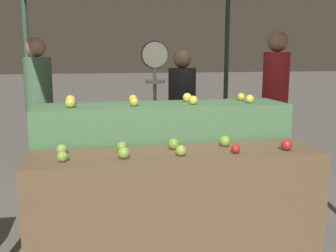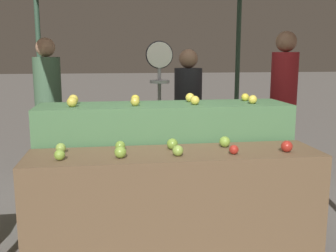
# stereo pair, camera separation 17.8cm
# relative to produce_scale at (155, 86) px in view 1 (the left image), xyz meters

# --- Properties ---
(ground_plane) EXTENTS (60.00, 60.00, 0.00)m
(ground_plane) POSITION_rel_produce_scale_xyz_m (-0.02, -1.12, -1.21)
(ground_plane) COLOR slate
(display_counter_front) EXTENTS (2.23, 0.55, 0.79)m
(display_counter_front) POSITION_rel_produce_scale_xyz_m (-0.02, -1.12, -0.81)
(display_counter_front) COLOR brown
(display_counter_front) RESTS_ON ground_plane
(display_counter_back) EXTENTS (2.23, 0.55, 1.09)m
(display_counter_back) POSITION_rel_produce_scale_xyz_m (-0.02, -0.52, -0.66)
(display_counter_back) COLOR #4C7A4C
(display_counter_back) RESTS_ON ground_plane
(apple_front_0) EXTENTS (0.08, 0.08, 0.08)m
(apple_front_0) POSITION_rel_produce_scale_xyz_m (-0.86, -1.23, -0.37)
(apple_front_0) COLOR #84AD3D
(apple_front_0) RESTS_ON display_counter_front
(apple_front_1) EXTENTS (0.09, 0.09, 0.09)m
(apple_front_1) POSITION_rel_produce_scale_xyz_m (-0.44, -1.23, -0.37)
(apple_front_1) COLOR #84AD3D
(apple_front_1) RESTS_ON display_counter_front
(apple_front_2) EXTENTS (0.08, 0.08, 0.08)m
(apple_front_2) POSITION_rel_produce_scale_xyz_m (-0.02, -1.23, -0.37)
(apple_front_2) COLOR #8EB247
(apple_front_2) RESTS_ON display_counter_front
(apple_front_3) EXTENTS (0.07, 0.07, 0.07)m
(apple_front_3) POSITION_rel_produce_scale_xyz_m (0.40, -1.24, -0.38)
(apple_front_3) COLOR #AD281E
(apple_front_3) RESTS_ON display_counter_front
(apple_front_4) EXTENTS (0.09, 0.09, 0.09)m
(apple_front_4) POSITION_rel_produce_scale_xyz_m (0.82, -1.23, -0.37)
(apple_front_4) COLOR #AD281E
(apple_front_4) RESTS_ON display_counter_front
(apple_front_5) EXTENTS (0.08, 0.08, 0.08)m
(apple_front_5) POSITION_rel_produce_scale_xyz_m (-0.88, -1.02, -0.37)
(apple_front_5) COLOR #8EB247
(apple_front_5) RESTS_ON display_counter_front
(apple_front_6) EXTENTS (0.08, 0.08, 0.08)m
(apple_front_6) POSITION_rel_produce_scale_xyz_m (-0.43, -1.01, -0.37)
(apple_front_6) COLOR #7AA338
(apple_front_6) RESTS_ON display_counter_front
(apple_front_7) EXTENTS (0.09, 0.09, 0.09)m
(apple_front_7) POSITION_rel_produce_scale_xyz_m (-0.03, -1.02, -0.37)
(apple_front_7) COLOR #7AA338
(apple_front_7) RESTS_ON display_counter_front
(apple_front_8) EXTENTS (0.09, 0.09, 0.09)m
(apple_front_8) POSITION_rel_produce_scale_xyz_m (0.40, -1.01, -0.37)
(apple_front_8) COLOR #84AD3D
(apple_front_8) RESTS_ON display_counter_front
(apple_back_0) EXTENTS (0.09, 0.09, 0.09)m
(apple_back_0) POSITION_rel_produce_scale_xyz_m (-0.82, -0.62, -0.07)
(apple_back_0) COLOR gold
(apple_back_0) RESTS_ON display_counter_back
(apple_back_1) EXTENTS (0.08, 0.08, 0.08)m
(apple_back_1) POSITION_rel_produce_scale_xyz_m (-0.29, -0.63, -0.08)
(apple_back_1) COLOR gold
(apple_back_1) RESTS_ON display_counter_back
(apple_back_2) EXTENTS (0.08, 0.08, 0.08)m
(apple_back_2) POSITION_rel_produce_scale_xyz_m (0.23, -0.63, -0.08)
(apple_back_2) COLOR yellow
(apple_back_2) RESTS_ON display_counter_back
(apple_back_3) EXTENTS (0.08, 0.08, 0.08)m
(apple_back_3) POSITION_rel_produce_scale_xyz_m (0.76, -0.62, -0.08)
(apple_back_3) COLOR yellow
(apple_back_3) RESTS_ON display_counter_back
(apple_back_4) EXTENTS (0.09, 0.09, 0.09)m
(apple_back_4) POSITION_rel_produce_scale_xyz_m (-0.82, -0.43, -0.07)
(apple_back_4) COLOR yellow
(apple_back_4) RESTS_ON display_counter_back
(apple_back_5) EXTENTS (0.08, 0.08, 0.08)m
(apple_back_5) POSITION_rel_produce_scale_xyz_m (-0.27, -0.43, -0.08)
(apple_back_5) COLOR gold
(apple_back_5) RESTS_ON display_counter_back
(apple_back_6) EXTENTS (0.08, 0.08, 0.08)m
(apple_back_6) POSITION_rel_produce_scale_xyz_m (0.23, -0.42, -0.07)
(apple_back_6) COLOR yellow
(apple_back_6) RESTS_ON display_counter_back
(apple_back_7) EXTENTS (0.07, 0.07, 0.07)m
(apple_back_7) POSITION_rel_produce_scale_xyz_m (0.77, -0.41, -0.08)
(apple_back_7) COLOR gold
(apple_back_7) RESTS_ON display_counter_back
(produce_scale) EXTENTS (0.28, 0.20, 1.66)m
(produce_scale) POSITION_rel_produce_scale_xyz_m (0.00, 0.00, 0.00)
(produce_scale) COLOR #99999E
(produce_scale) RESTS_ON ground_plane
(person_vendor_at_scale) EXTENTS (0.33, 0.33, 1.58)m
(person_vendor_at_scale) POSITION_rel_produce_scale_xyz_m (0.37, 0.34, -0.28)
(person_vendor_at_scale) COLOR #2D2D38
(person_vendor_at_scale) RESTS_ON ground_plane
(person_customer_left) EXTENTS (0.33, 0.33, 1.79)m
(person_customer_left) POSITION_rel_produce_scale_xyz_m (1.48, 0.31, -0.15)
(person_customer_left) COLOR #2D2D38
(person_customer_left) RESTS_ON ground_plane
(person_customer_right) EXTENTS (0.37, 0.37, 1.72)m
(person_customer_right) POSITION_rel_produce_scale_xyz_m (-1.24, 0.89, -0.20)
(person_customer_right) COLOR #2D2D38
(person_customer_right) RESTS_ON ground_plane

